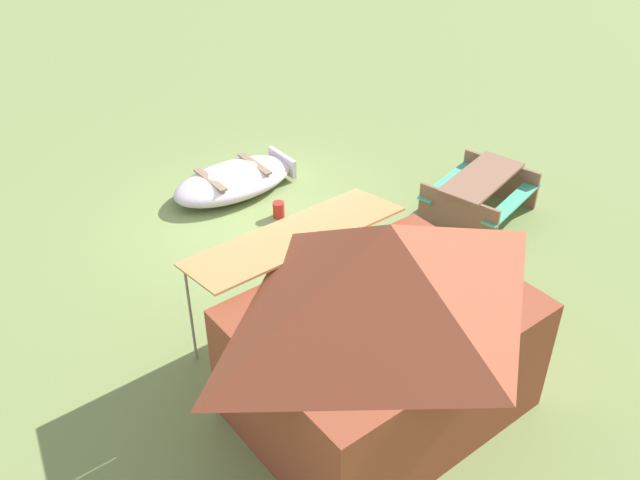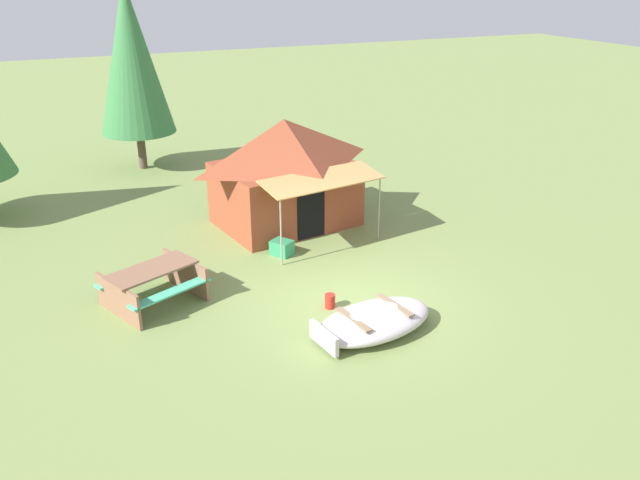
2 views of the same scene
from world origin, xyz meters
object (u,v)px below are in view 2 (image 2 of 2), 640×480
(pine_tree_back_left, at_px, (131,58))
(cooler_box, at_px, (282,248))
(fuel_can, at_px, (330,301))
(canvas_cabin_tent, at_px, (285,171))
(picnic_table, at_px, (153,282))
(beached_rowboat, at_px, (373,321))

(pine_tree_back_left, bearing_deg, cooler_box, -77.99)
(cooler_box, relative_size, fuel_can, 1.62)
(canvas_cabin_tent, height_order, picnic_table, canvas_cabin_tent)
(pine_tree_back_left, bearing_deg, fuel_can, -81.01)
(beached_rowboat, distance_m, picnic_table, 4.40)
(picnic_table, height_order, pine_tree_back_left, pine_tree_back_left)
(picnic_table, bearing_deg, fuel_can, -27.01)
(canvas_cabin_tent, bearing_deg, pine_tree_back_left, 111.53)
(fuel_can, bearing_deg, picnic_table, 152.99)
(canvas_cabin_tent, distance_m, pine_tree_back_left, 7.24)
(fuel_can, relative_size, pine_tree_back_left, 0.05)
(beached_rowboat, bearing_deg, cooler_box, 94.66)
(picnic_table, xyz_separation_m, fuel_can, (3.10, -1.58, -0.33))
(picnic_table, bearing_deg, canvas_cabin_tent, 36.56)
(picnic_table, relative_size, fuel_can, 7.57)
(cooler_box, bearing_deg, pine_tree_back_left, 102.01)
(beached_rowboat, xyz_separation_m, cooler_box, (-0.31, 3.86, -0.07))
(cooler_box, bearing_deg, fuel_can, -90.46)
(cooler_box, bearing_deg, beached_rowboat, -85.34)
(canvas_cabin_tent, height_order, fuel_can, canvas_cabin_tent)
(beached_rowboat, relative_size, pine_tree_back_left, 0.43)
(cooler_box, xyz_separation_m, fuel_can, (-0.02, -2.70, -0.03))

